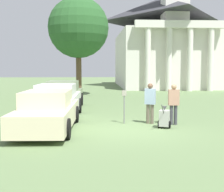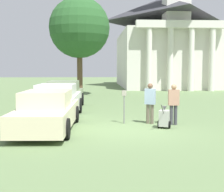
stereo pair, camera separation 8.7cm
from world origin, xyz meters
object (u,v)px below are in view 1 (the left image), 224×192
object	(u,v)px
person_supervisor	(174,102)
church	(163,37)
parked_car_cream	(48,112)
equipment_cart	(164,118)
person_worker	(150,101)
parked_car_sage	(64,96)
parking_meter	(124,100)
parked_car_white	(57,102)

from	to	relation	value
person_supervisor	church	world-z (taller)	church
parked_car_cream	equipment_cart	xyz separation A→B (m)	(4.37, 0.13, -0.29)
parked_car_cream	person_worker	size ratio (longest dim) A/B	3.08
person_worker	parked_car_sage	bearing A→B (deg)	-27.47
parking_meter	person_supervisor	distance (m)	2.00
person_supervisor	parked_car_sage	bearing A→B (deg)	-43.08
parked_car_cream	person_supervisor	distance (m)	4.96
equipment_cart	parked_car_white	bearing A→B (deg)	169.38
parked_car_white	person_supervisor	world-z (taller)	person_supervisor
parking_meter	person_supervisor	size ratio (longest dim) A/B	0.84
parked_car_white	person_worker	bearing A→B (deg)	-21.47
parked_car_cream	church	distance (m)	27.97
parked_car_sage	person_worker	distance (m)	6.30
person_worker	equipment_cart	bearing A→B (deg)	134.81
church	person_worker	bearing A→B (deg)	-103.52
person_worker	church	distance (m)	25.72
equipment_cart	church	world-z (taller)	church
parked_car_cream	parked_car_sage	xyz separation A→B (m)	(0.00, 5.96, 0.05)
equipment_cart	church	bearing A→B (deg)	98.80
parked_car_sage	equipment_cart	bearing A→B (deg)	-51.16
parked_car_sage	person_worker	bearing A→B (deg)	-48.68
parking_meter	equipment_cart	bearing A→B (deg)	-36.39
person_worker	person_supervisor	bearing A→B (deg)	-175.26
parking_meter	church	distance (m)	25.89
parked_car_sage	person_supervisor	distance (m)	7.12
parking_meter	person_worker	world-z (taller)	person_worker
parked_car_cream	parking_meter	bearing A→B (deg)	24.03
parked_car_cream	person_supervisor	world-z (taller)	person_supervisor
person_supervisor	equipment_cart	world-z (taller)	person_supervisor
parked_car_sage	parked_car_cream	bearing A→B (deg)	-88.03
parking_meter	equipment_cart	world-z (taller)	parking_meter
equipment_cart	person_worker	bearing A→B (deg)	132.64
person_supervisor	person_worker	bearing A→B (deg)	-14.95
parked_car_white	person_supervisor	bearing A→B (deg)	-20.58
parked_car_sage	person_supervisor	bearing A→B (deg)	-44.60
parked_car_cream	person_worker	world-z (taller)	person_worker
parking_meter	person_worker	size ratio (longest dim) A/B	0.83
parked_car_white	parked_car_sage	xyz separation A→B (m)	(-0.00, 3.14, -0.01)
person_supervisor	parked_car_cream	bearing A→B (deg)	12.70
parked_car_white	parked_car_sage	world-z (taller)	parked_car_sage
parked_car_sage	equipment_cart	xyz separation A→B (m)	(4.37, -5.83, -0.34)
parked_car_cream	parked_car_sage	bearing A→B (deg)	91.97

